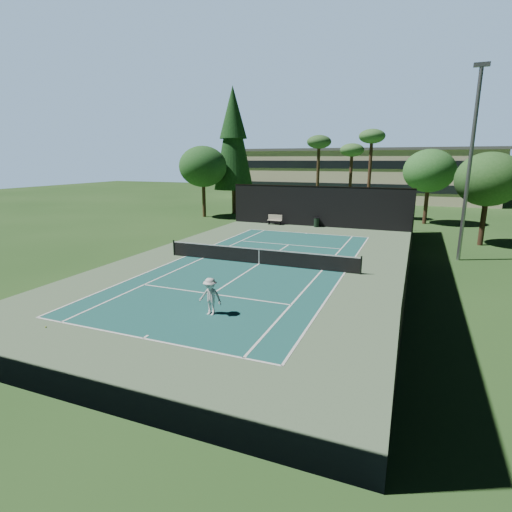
{
  "coord_description": "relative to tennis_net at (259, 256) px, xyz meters",
  "views": [
    {
      "loc": [
        9.09,
        -23.12,
        6.55
      ],
      "look_at": [
        1.0,
        -3.0,
        1.3
      ],
      "focal_mm": 28.0,
      "sensor_mm": 36.0,
      "label": 1
    }
  ],
  "objects": [
    {
      "name": "ground",
      "position": [
        0.0,
        0.0,
        -0.56
      ],
      "size": [
        160.0,
        160.0,
        0.0
      ],
      "primitive_type": "plane",
      "color": "#23481B",
      "rests_on": "ground"
    },
    {
      "name": "fence",
      "position": [
        0.0,
        0.06,
        1.45
      ],
      "size": [
        18.04,
        32.05,
        4.03
      ],
      "color": "black",
      "rests_on": "ground"
    },
    {
      "name": "tennis_ball_d",
      "position": [
        -6.13,
        5.83,
        -0.52
      ],
      "size": [
        0.07,
        0.07,
        0.07
      ],
      "primitive_type": "sphere",
      "color": "#B3D330",
      "rests_on": "ground"
    },
    {
      "name": "light_pole",
      "position": [
        12.0,
        6.0,
        5.9
      ],
      "size": [
        0.9,
        0.25,
        12.22
      ],
      "color": "gray",
      "rests_on": "ground"
    },
    {
      "name": "decid_tree_c",
      "position": [
        -14.0,
        18.0,
        5.21
      ],
      "size": [
        5.44,
        5.44,
        8.09
      ],
      "color": "#4D3721",
      "rests_on": "ground"
    },
    {
      "name": "trash_bin",
      "position": [
        -0.01,
        15.67,
        -0.08
      ],
      "size": [
        0.56,
        0.56,
        0.95
      ],
      "color": "black",
      "rests_on": "ground"
    },
    {
      "name": "palm_c",
      "position": [
        4.0,
        23.0,
        8.05
      ],
      "size": [
        2.8,
        2.8,
        9.77
      ],
      "color": "#452D1D",
      "rests_on": "ground"
    },
    {
      "name": "pine_tree",
      "position": [
        -12.0,
        22.0,
        9.0
      ],
      "size": [
        4.8,
        4.8,
        15.0
      ],
      "color": "#4D3821",
      "rests_on": "ground"
    },
    {
      "name": "decid_tree_b",
      "position": [
        14.0,
        12.0,
        4.52
      ],
      "size": [
        4.8,
        4.8,
        7.14
      ],
      "color": "#40281B",
      "rests_on": "ground"
    },
    {
      "name": "tennis_net",
      "position": [
        0.0,
        0.0,
        0.0
      ],
      "size": [
        12.9,
        0.1,
        1.1
      ],
      "color": "black",
      "rests_on": "ground"
    },
    {
      "name": "player",
      "position": [
        1.22,
        -8.8,
        0.27
      ],
      "size": [
        1.09,
        0.66,
        1.65
      ],
      "primitive_type": "imported",
      "rotation": [
        0.0,
        0.0,
        -0.04
      ],
      "color": "silver",
      "rests_on": "ground"
    },
    {
      "name": "palm_a",
      "position": [
        -2.0,
        24.0,
        7.63
      ],
      "size": [
        2.8,
        2.8,
        9.32
      ],
      "color": "#3F2F1B",
      "rests_on": "ground"
    },
    {
      "name": "park_bench",
      "position": [
        -4.37,
        15.58,
        -0.01
      ],
      "size": [
        1.5,
        0.45,
        1.02
      ],
      "color": "#B8B099",
      "rests_on": "ground"
    },
    {
      "name": "campus_building",
      "position": [
        0.0,
        45.98,
        3.65
      ],
      "size": [
        40.5,
        12.5,
        8.3
      ],
      "color": "beige",
      "rests_on": "ground"
    },
    {
      "name": "tennis_ball_b",
      "position": [
        0.03,
        3.51,
        -0.52
      ],
      "size": [
        0.07,
        0.07,
        0.07
      ],
      "primitive_type": "sphere",
      "color": "#CBE534",
      "rests_on": "ground"
    },
    {
      "name": "court_surface",
      "position": [
        0.0,
        0.0,
        -0.55
      ],
      "size": [
        10.97,
        23.77,
        0.01
      ],
      "primitive_type": "cube",
      "color": "#1B5651",
      "rests_on": "ground"
    },
    {
      "name": "tennis_ball_c",
      "position": [
        0.89,
        3.62,
        -0.52
      ],
      "size": [
        0.08,
        0.08,
        0.08
      ],
      "primitive_type": "sphere",
      "color": "#C5D430",
      "rests_on": "ground"
    },
    {
      "name": "court_lines",
      "position": [
        0.0,
        0.0,
        -0.54
      ],
      "size": [
        11.07,
        23.87,
        0.01
      ],
      "color": "white",
      "rests_on": "ground"
    },
    {
      "name": "tennis_ball_a",
      "position": [
        -4.26,
        -12.5,
        -0.53
      ],
      "size": [
        0.06,
        0.06,
        0.06
      ],
      "primitive_type": "sphere",
      "color": "#B5D12F",
      "rests_on": "ground"
    },
    {
      "name": "palm_b",
      "position": [
        1.5,
        26.0,
        6.8
      ],
      "size": [
        2.8,
        2.8,
        8.42
      ],
      "color": "#482F1F",
      "rests_on": "ground"
    },
    {
      "name": "decid_tree_a",
      "position": [
        10.0,
        22.0,
        4.86
      ],
      "size": [
        5.12,
        5.12,
        7.62
      ],
      "color": "#452C1D",
      "rests_on": "ground"
    },
    {
      "name": "apron_slab",
      "position": [
        0.0,
        0.0,
        -0.55
      ],
      "size": [
        18.0,
        32.0,
        0.01
      ],
      "primitive_type": "cube",
      "color": "#567350",
      "rests_on": "ground"
    }
  ]
}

